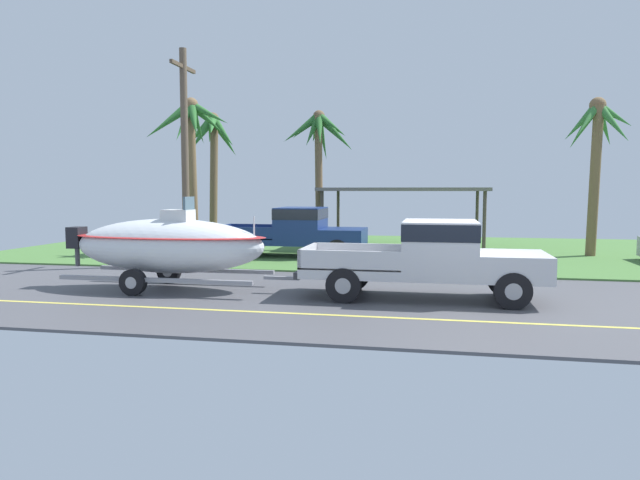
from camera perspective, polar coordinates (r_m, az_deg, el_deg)
ground at (r=21.71m, az=12.72°, el=-1.88°), size 36.00×22.00×0.11m
pickup_truck_towing at (r=13.65m, az=11.63°, el=-1.52°), size 5.81×1.99×1.84m
boat_on_trailer at (r=15.17m, az=-14.78°, el=-0.51°), size 6.23×2.15×2.38m
parked_pickup_background at (r=21.48m, az=-1.98°, el=1.00°), size 5.79×2.09×1.89m
carport_awning at (r=25.11m, az=8.33°, el=4.87°), size 6.93×4.51×2.64m
palm_tree_near_left at (r=25.66m, az=-10.63°, el=9.36°), size 2.75×3.24×5.88m
palm_tree_near_right at (r=23.90m, az=25.76°, el=8.86°), size 2.63×2.81×5.95m
palm_tree_mid at (r=24.20m, az=-0.02°, el=9.92°), size 3.06×2.96×5.84m
palm_tree_far_left at (r=23.28m, az=-12.92°, el=10.32°), size 3.49×2.90×6.11m
utility_pole at (r=19.92m, az=-13.26°, el=8.32°), size 0.24×1.80×7.20m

